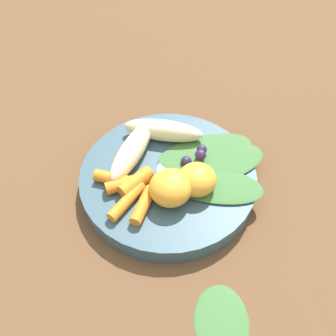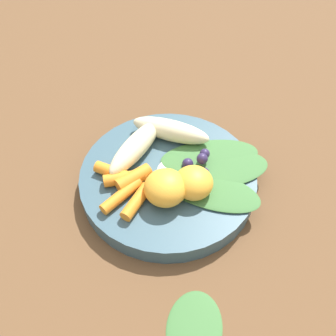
# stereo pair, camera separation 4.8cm
# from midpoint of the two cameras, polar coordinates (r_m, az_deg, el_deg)

# --- Properties ---
(ground_plane) EXTENTS (2.40, 2.40, 0.00)m
(ground_plane) POSITION_cam_midpoint_polar(r_m,az_deg,el_deg) (0.51, -2.70, -2.75)
(ground_plane) COLOR brown
(bowl) EXTENTS (0.23, 0.23, 0.03)m
(bowl) POSITION_cam_midpoint_polar(r_m,az_deg,el_deg) (0.50, -2.76, -1.85)
(bowl) COLOR #385666
(bowl) RESTS_ON ground_plane
(banana_peeled_left) EXTENTS (0.09, 0.11, 0.03)m
(banana_peeled_left) POSITION_cam_midpoint_polar(r_m,az_deg,el_deg) (0.50, -8.27, 2.48)
(banana_peeled_left) COLOR beige
(banana_peeled_left) RESTS_ON bowl
(banana_peeled_right) EXTENTS (0.09, 0.10, 0.03)m
(banana_peeled_right) POSITION_cam_midpoint_polar(r_m,az_deg,el_deg) (0.52, -3.37, 5.58)
(banana_peeled_right) COLOR beige
(banana_peeled_right) RESTS_ON bowl
(orange_segment_near) EXTENTS (0.05, 0.05, 0.04)m
(orange_segment_near) POSITION_cam_midpoint_polar(r_m,az_deg,el_deg) (0.46, 1.43, -1.93)
(orange_segment_near) COLOR #F4A833
(orange_segment_near) RESTS_ON bowl
(orange_segment_far) EXTENTS (0.05, 0.05, 0.04)m
(orange_segment_far) POSITION_cam_midpoint_polar(r_m,az_deg,el_deg) (0.45, -2.68, -3.20)
(orange_segment_far) COLOR #F4A833
(orange_segment_far) RESTS_ON bowl
(carrot_front) EXTENTS (0.04, 0.04, 0.02)m
(carrot_front) POSITION_cam_midpoint_polar(r_m,az_deg,el_deg) (0.48, -11.34, -1.74)
(carrot_front) COLOR orange
(carrot_front) RESTS_ON bowl
(carrot_mid_left) EXTENTS (0.02, 0.06, 0.02)m
(carrot_mid_left) POSITION_cam_midpoint_polar(r_m,az_deg,el_deg) (0.47, -9.17, -2.46)
(carrot_mid_left) COLOR orange
(carrot_mid_left) RESTS_ON bowl
(carrot_mid_right) EXTENTS (0.03, 0.05, 0.02)m
(carrot_mid_right) POSITION_cam_midpoint_polar(r_m,az_deg,el_deg) (0.47, -7.79, -2.43)
(carrot_mid_right) COLOR orange
(carrot_mid_right) RESTS_ON bowl
(carrot_rear) EXTENTS (0.04, 0.06, 0.01)m
(carrot_rear) POSITION_cam_midpoint_polar(r_m,az_deg,el_deg) (0.46, -9.30, -5.16)
(carrot_rear) COLOR orange
(carrot_rear) RESTS_ON bowl
(carrot_small) EXTENTS (0.05, 0.05, 0.02)m
(carrot_small) POSITION_cam_midpoint_polar(r_m,az_deg,el_deg) (0.45, -6.86, -5.80)
(carrot_small) COLOR orange
(carrot_small) RESTS_ON bowl
(blueberry_pile) EXTENTS (0.05, 0.04, 0.03)m
(blueberry_pile) POSITION_cam_midpoint_polar(r_m,az_deg,el_deg) (0.49, 1.44, 0.51)
(blueberry_pile) COLOR #2D234C
(blueberry_pile) RESTS_ON bowl
(coconut_shred_patch) EXTENTS (0.04, 0.04, 0.00)m
(coconut_shred_patch) POSITION_cam_midpoint_polar(r_m,az_deg,el_deg) (0.49, -2.40, -0.17)
(coconut_shred_patch) COLOR white
(coconut_shred_patch) RESTS_ON bowl
(kale_leaf_left) EXTENTS (0.13, 0.14, 0.00)m
(kale_leaf_left) POSITION_cam_midpoint_polar(r_m,az_deg,el_deg) (0.48, 3.61, -2.57)
(kale_leaf_left) COLOR #3D7038
(kale_leaf_left) RESTS_ON bowl
(kale_leaf_right) EXTENTS (0.09, 0.14, 0.00)m
(kale_leaf_right) POSITION_cam_midpoint_polar(r_m,az_deg,el_deg) (0.50, 4.65, 0.58)
(kale_leaf_right) COLOR #3D7038
(kale_leaf_right) RESTS_ON bowl
(kale_leaf_rear) EXTENTS (0.08, 0.14, 0.00)m
(kale_leaf_rear) POSITION_cam_midpoint_polar(r_m,az_deg,el_deg) (0.51, 3.09, 2.31)
(kale_leaf_rear) COLOR #3D7038
(kale_leaf_rear) RESTS_ON bowl
(kale_leaf_stray) EXTENTS (0.10, 0.09, 0.01)m
(kale_leaf_stray) POSITION_cam_midpoint_polar(r_m,az_deg,el_deg) (0.42, 4.69, -22.45)
(kale_leaf_stray) COLOR #3D7038
(kale_leaf_stray) RESTS_ON ground_plane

